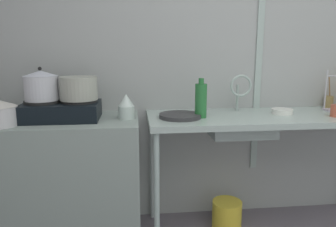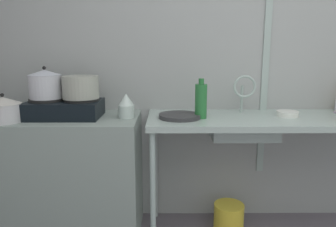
{
  "view_description": "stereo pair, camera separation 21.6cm",
  "coord_description": "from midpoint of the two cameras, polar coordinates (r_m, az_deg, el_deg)",
  "views": [
    {
      "loc": [
        -0.84,
        -0.53,
        1.33
      ],
      "look_at": [
        -0.61,
        1.58,
        0.9
      ],
      "focal_mm": 33.67,
      "sensor_mm": 36.0,
      "label": 1
    },
    {
      "loc": [
        -0.62,
        -0.54,
        1.33
      ],
      "look_at": [
        -0.61,
        1.58,
        0.9
      ],
      "focal_mm": 33.67,
      "sensor_mm": 36.0,
      "label": 2
    }
  ],
  "objects": [
    {
      "name": "wall_back",
      "position": [
        2.55,
        10.5,
        9.57
      ],
      "size": [
        4.63,
        0.1,
        2.52
      ],
      "primitive_type": "cube",
      "color": "#A0A2A0",
      "rests_on": "ground"
    },
    {
      "name": "faucet",
      "position": [
        2.34,
        10.43,
        4.63
      ],
      "size": [
        0.16,
        0.09,
        0.28
      ],
      "color": "#A1B2AB",
      "rests_on": "counter_sink"
    },
    {
      "name": "stove",
      "position": [
        2.23,
        -21.38,
        0.53
      ],
      "size": [
        0.49,
        0.33,
        0.13
      ],
      "color": "black",
      "rests_on": "counter_concrete"
    },
    {
      "name": "cup_by_rack",
      "position": [
        2.4,
        25.87,
        0.43
      ],
      "size": [
        0.07,
        0.07,
        0.08
      ],
      "primitive_type": "cylinder",
      "color": "#B3523B",
      "rests_on": "counter_sink"
    },
    {
      "name": "percolator",
      "position": [
        2.13,
        -10.46,
        1.18
      ],
      "size": [
        0.11,
        0.11,
        0.17
      ],
      "color": "silver",
      "rests_on": "counter_concrete"
    },
    {
      "name": "utensil_jar",
      "position": [
        2.78,
        25.13,
        2.0
      ],
      "size": [
        0.07,
        0.07,
        0.25
      ],
      "color": "olive",
      "rests_on": "counter_sink"
    },
    {
      "name": "counter_sink",
      "position": [
        2.33,
        15.42,
        -1.78
      ],
      "size": [
        1.74,
        0.57,
        0.88
      ],
      "color": "#A1B2AB",
      "rests_on": "ground"
    },
    {
      "name": "pot_on_right_burner",
      "position": [
        2.18,
        -18.65,
        4.34
      ],
      "size": [
        0.24,
        0.24,
        0.15
      ],
      "color": "#A1A294",
      "rests_on": "stove"
    },
    {
      "name": "counter_concrete",
      "position": [
        2.37,
        -20.96,
        -11.5
      ],
      "size": [
        1.04,
        0.57,
        0.88
      ],
      "primitive_type": "cube",
      "color": "gray",
      "rests_on": "ground"
    },
    {
      "name": "frying_pan",
      "position": [
        2.14,
        -0.68,
        -0.45
      ],
      "size": [
        0.29,
        0.29,
        0.03
      ],
      "primitive_type": "cylinder",
      "color": "#313032",
      "rests_on": "counter_sink"
    },
    {
      "name": "bucket_on_floor",
      "position": [
        2.53,
        8.1,
        -17.71
      ],
      "size": [
        0.22,
        0.22,
        0.21
      ],
      "primitive_type": "cylinder",
      "color": "yellow",
      "rests_on": "ground"
    },
    {
      "name": "bottle_by_sink",
      "position": [
        2.13,
        3.11,
        2.42
      ],
      "size": [
        0.08,
        0.08,
        0.27
      ],
      "color": "#266D34",
      "rests_on": "counter_sink"
    },
    {
      "name": "small_bowl_on_drainboard",
      "position": [
        2.38,
        17.57,
        0.35
      ],
      "size": [
        0.15,
        0.15,
        0.04
      ],
      "primitive_type": "cylinder",
      "color": "white",
      "rests_on": "counter_sink"
    },
    {
      "name": "wall_metal_strip",
      "position": [
        2.54,
        13.92,
        12.26
      ],
      "size": [
        0.05,
        0.01,
        2.01
      ],
      "primitive_type": "cube",
      "color": "#A1B2AB"
    },
    {
      "name": "pot_on_left_burner",
      "position": [
        2.24,
        -24.61,
        4.63
      ],
      "size": [
        0.22,
        0.22,
        0.22
      ],
      "color": "silver",
      "rests_on": "stove"
    },
    {
      "name": "sink_basin",
      "position": [
        2.26,
        10.37,
        -2.15
      ],
      "size": [
        0.44,
        0.3,
        0.14
      ],
      "primitive_type": "cube",
      "color": "#A1B2AB",
      "rests_on": "counter_sink"
    }
  ]
}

